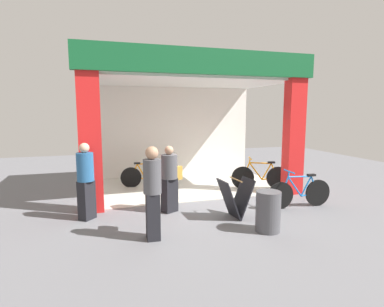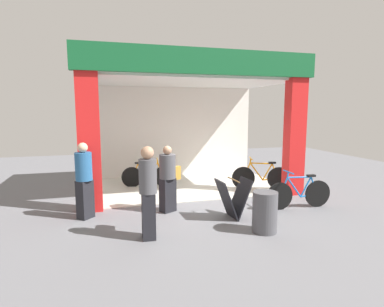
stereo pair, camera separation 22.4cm
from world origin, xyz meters
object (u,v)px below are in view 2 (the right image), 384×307
(pedestrian_0, at_px, (168,178))
(pedestrian_2, at_px, (84,179))
(sandwich_board_sign, at_px, (233,198))
(bicycle_inside_0, at_px, (261,177))
(bicycle_inside_1, at_px, (148,176))
(trash_bin, at_px, (265,212))
(bicycle_parked_0, at_px, (299,193))
(pedestrian_1, at_px, (148,191))

(pedestrian_0, distance_m, pedestrian_2, 1.85)
(pedestrian_0, bearing_deg, sandwich_board_sign, -32.63)
(bicycle_inside_0, relative_size, bicycle_inside_1, 1.04)
(bicycle_inside_0, bearing_deg, sandwich_board_sign, -131.05)
(bicycle_inside_1, distance_m, trash_bin, 4.59)
(sandwich_board_sign, height_order, pedestrian_2, pedestrian_2)
(bicycle_inside_0, height_order, pedestrian_0, pedestrian_0)
(bicycle_inside_1, bearing_deg, bicycle_inside_0, -21.29)
(bicycle_inside_0, relative_size, pedestrian_0, 1.07)
(bicycle_inside_0, distance_m, sandwich_board_sign, 2.76)
(bicycle_inside_1, distance_m, pedestrian_2, 3.05)
(bicycle_parked_0, relative_size, pedestrian_2, 1.00)
(bicycle_inside_0, xyz_separation_m, bicycle_parked_0, (0.00, -1.89, -0.01))
(pedestrian_0, bearing_deg, pedestrian_1, -114.83)
(bicycle_parked_0, height_order, pedestrian_0, pedestrian_0)
(sandwich_board_sign, bearing_deg, pedestrian_2, 164.47)
(bicycle_parked_0, height_order, sandwich_board_sign, bicycle_parked_0)
(pedestrian_0, height_order, trash_bin, pedestrian_0)
(bicycle_parked_0, relative_size, sandwich_board_sign, 1.91)
(bicycle_parked_0, distance_m, pedestrian_1, 3.89)
(sandwich_board_sign, xyz_separation_m, pedestrian_2, (-3.14, 0.87, 0.43))
(pedestrian_1, bearing_deg, bicycle_parked_0, 11.82)
(bicycle_parked_0, bearing_deg, pedestrian_1, -168.18)
(bicycle_inside_1, xyz_separation_m, pedestrian_0, (0.13, -2.51, 0.46))
(bicycle_inside_0, bearing_deg, bicycle_inside_1, 158.71)
(pedestrian_1, xyz_separation_m, pedestrian_2, (-1.19, 1.47, -0.03))
(pedestrian_0, xyz_separation_m, pedestrian_2, (-1.85, 0.05, 0.06))
(trash_bin, bearing_deg, sandwich_board_sign, 106.67)
(pedestrian_0, distance_m, pedestrian_1, 1.58)
(pedestrian_1, height_order, pedestrian_2, pedestrian_1)
(bicycle_inside_0, bearing_deg, pedestrian_2, -166.31)
(pedestrian_1, bearing_deg, pedestrian_0, 65.17)
(pedestrian_0, height_order, pedestrian_1, pedestrian_1)
(pedestrian_1, bearing_deg, sandwich_board_sign, 17.08)
(sandwich_board_sign, distance_m, trash_bin, 0.96)
(sandwich_board_sign, bearing_deg, bicycle_inside_1, 113.10)
(bicycle_parked_0, height_order, trash_bin, bicycle_parked_0)
(pedestrian_2, bearing_deg, sandwich_board_sign, -15.53)
(bicycle_parked_0, relative_size, pedestrian_1, 0.97)
(bicycle_inside_1, bearing_deg, pedestrian_1, -97.64)
(bicycle_inside_0, height_order, bicycle_parked_0, bicycle_inside_0)
(bicycle_inside_0, xyz_separation_m, pedestrian_1, (-3.77, -2.68, 0.52))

